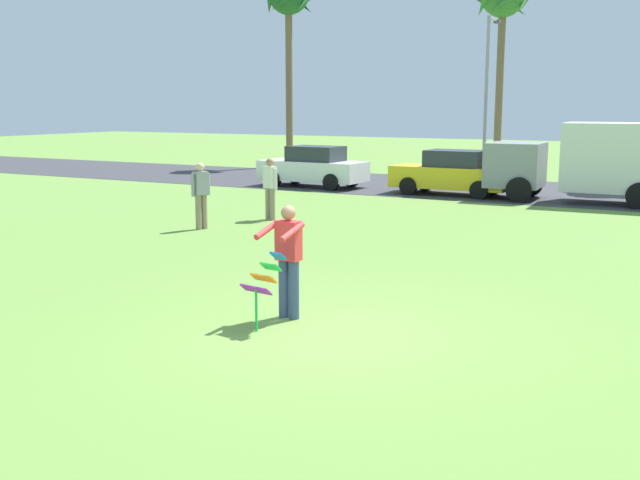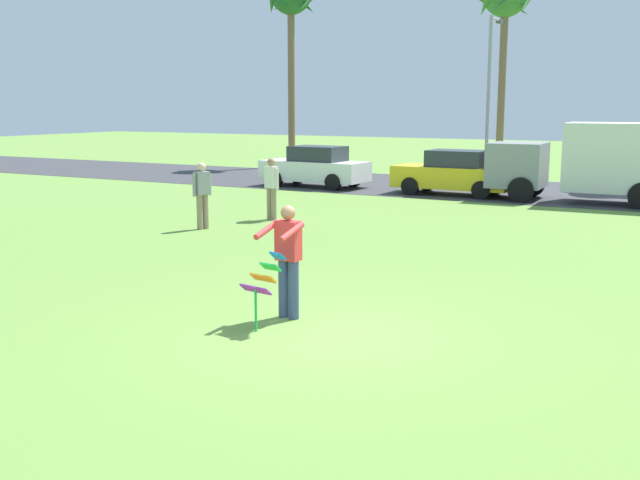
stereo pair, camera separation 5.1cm
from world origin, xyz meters
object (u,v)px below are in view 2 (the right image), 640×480
Objects in this scene: streetlight_pole at (490,86)px; kite_held at (263,280)px; person_walker_near at (202,193)px; person_walker_far at (271,187)px; parked_car_white at (315,167)px; parked_truck_grey_van at (607,161)px; palm_tree_right_near at (505,4)px; palm_tree_left_near at (291,3)px; person_kite_flyer at (288,257)px; parked_car_yellow at (454,173)px.

kite_held is at bearing -80.93° from streetlight_pole.
person_walker_near is 2.35m from person_walker_far.
kite_held is 25.36m from streetlight_pole.
person_walker_near reaches higher than parked_car_white.
streetlight_pole is (-3.97, 24.84, 3.28)m from kite_held.
palm_tree_right_near is at bearing 121.15° from parked_truck_grey_van.
palm_tree_left_near is 5.62× the size of person_walker_near.
palm_tree_right_near is at bearing 84.62° from person_walker_near.
person_kite_flyer is at bearing -81.07° from palm_tree_right_near.
palm_tree_right_near is 22.23m from person_walker_near.
palm_tree_right_near is at bearing 95.35° from streetlight_pole.
person_kite_flyer is 1.00× the size of person_walker_far.
parked_truck_grey_van is 3.91× the size of person_walker_near.
person_kite_flyer is 29.50m from palm_tree_left_near.
person_walker_far is at bearing -69.33° from parked_car_white.
person_kite_flyer is 0.26× the size of parked_truck_grey_van.
palm_tree_left_near is (-14.43, 25.30, 7.49)m from kite_held.
streetlight_pole is at bearing 58.92° from parked_car_white.
kite_held is 0.16× the size of parked_truck_grey_van.
parked_car_white is 0.44× the size of palm_tree_left_near.
palm_tree_right_near is at bearing 14.07° from palm_tree_left_near.
palm_tree_right_near reaches higher than kite_held.
parked_car_white is at bearing 102.79° from person_walker_near.
person_walker_far is (3.07, -8.13, 0.16)m from parked_car_white.
palm_tree_left_near is at bearing -165.93° from palm_tree_right_near.
parked_car_white is 0.61× the size of streetlight_pole.
person_walker_near is (-2.26, -18.02, -3.06)m from streetlight_pole.
parked_truck_grey_van is at bearing 50.87° from person_walker_near.
parked_car_yellow is 0.61× the size of streetlight_pole.
kite_held is 0.63× the size of person_walker_near.
parked_car_white is 5.66m from parked_car_yellow.
parked_car_yellow is at bearing -35.23° from palm_tree_left_near.
parked_car_white is at bearing 116.55° from kite_held.
palm_tree_right_near is (-4.28, 27.22, 6.88)m from person_kite_flyer.
palm_tree_right_near is at bearing 86.14° from person_walker_far.
palm_tree_left_near reaches higher than person_kite_flyer.
parked_car_white is at bearing 110.67° from person_walker_far.
kite_held is at bearing -58.64° from person_walker_far.
parked_car_white is at bearing 117.50° from person_kite_flyer.
person_walker_near is at bearing 132.44° from kite_held.
streetlight_pole is at bearing 99.38° from person_kite_flyer.
parked_truck_grey_van is 13.37m from person_walker_near.
person_walker_near is at bearing -95.38° from palm_tree_right_near.
streetlight_pole is 4.05× the size of person_walker_far.
person_walker_far is (8.91, -16.25, -7.27)m from palm_tree_left_near.
streetlight_pole is (4.62, 7.66, 3.22)m from parked_car_white.
parked_car_yellow is 12.86m from palm_tree_right_near.
parked_car_white is 12.46m from palm_tree_left_near.
palm_tree_left_near is 1.39× the size of streetlight_pole.
kite_held is 19.20m from parked_car_white.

